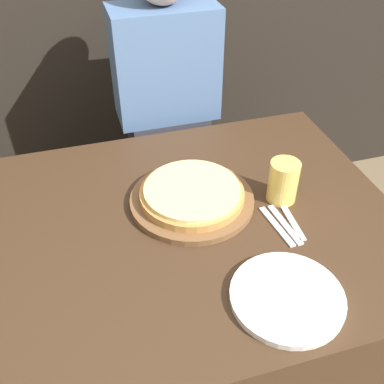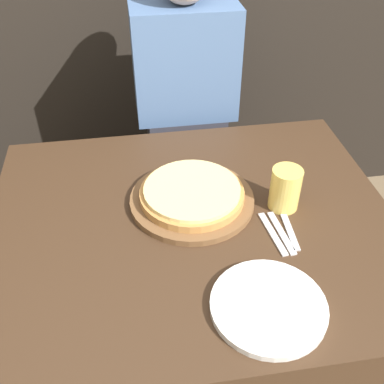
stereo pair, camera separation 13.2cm
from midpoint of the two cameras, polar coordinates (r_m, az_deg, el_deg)
The scene contains 9 objects.
ground_plane at distance 1.90m, azimuth 2.27°, elevation -21.04°, with size 12.00×12.00×0.00m, color #756047.
dining_table at distance 1.57m, azimuth 2.63°, elevation -14.06°, with size 1.17×0.97×0.77m.
pizza_on_board at distance 1.33m, azimuth 2.84°, elevation -0.62°, with size 0.37×0.37×0.06m.
beer_glass at distance 1.33m, azimuth 14.59°, elevation 0.49°, with size 0.09×0.09×0.13m.
dinner_plate at distance 1.10m, azimuth 13.18°, elevation -14.11°, with size 0.27×0.27×0.02m.
fork at distance 1.27m, azimuth 13.16°, elevation -5.30°, with size 0.04×0.17×0.00m.
dinner_knife at distance 1.28m, azimuth 14.21°, elevation -5.16°, with size 0.03×0.17×0.00m.
spoon at distance 1.29m, azimuth 15.24°, elevation -5.01°, with size 0.03×0.15×0.00m.
diner_person at distance 1.87m, azimuth 1.24°, elevation 7.53°, with size 0.39×0.20×1.35m.
Camera 2 is at (-0.15, -0.93, 1.65)m, focal length 42.00 mm.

